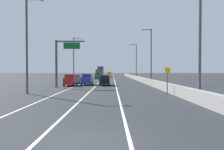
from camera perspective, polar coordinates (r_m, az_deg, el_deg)
name	(u,v)px	position (r m, az deg, el deg)	size (l,w,h in m)	color
ground_plane	(111,78)	(71.39, -0.40, -0.92)	(320.00, 320.00, 0.00)	#26282B
lane_stripe_left	(92,79)	(62.72, -5.53, -1.22)	(0.16, 130.00, 0.00)	silver
lane_stripe_center	(104,79)	(62.46, -2.33, -1.23)	(0.16, 130.00, 0.00)	silver
lane_stripe_right	(115,79)	(62.40, 0.88, -1.23)	(0.16, 130.00, 0.00)	silver
jersey_barrier_right	(143,80)	(47.90, 8.65, -1.33)	(0.60, 120.00, 1.10)	gray
overhead_sign_gantry	(62,58)	(33.39, -13.80, 4.73)	(4.68, 0.36, 7.50)	#47474C
speed_advisory_sign	(168,79)	(23.18, 15.47, -1.05)	(0.60, 0.11, 3.00)	#4C4C51
lamp_post_right_near	(198,28)	(19.25, 22.97, 11.93)	(2.14, 0.44, 11.02)	#4C4C51
lamp_post_right_second	(151,53)	(41.48, 10.82, 6.18)	(2.14, 0.44, 11.02)	#4C4C51
lamp_post_right_third	(137,59)	(64.32, 6.86, 4.42)	(2.14, 0.44, 11.02)	#4C4C51
lamp_post_left_near	(30,39)	(25.57, -21.94, 9.24)	(2.14, 0.44, 11.02)	#4C4C51
lamp_post_left_mid	(76,56)	(52.24, -10.15, 5.16)	(2.14, 0.44, 11.02)	#4C4C51
car_blue_0	(88,79)	(38.23, -6.67, -1.23)	(1.90, 4.24, 2.08)	#1E389E
car_gray_1	(77,79)	(43.95, -9.71, -1.04)	(2.11, 4.79, 1.89)	slate
car_green_2	(99,76)	(65.42, -3.70, -0.23)	(1.82, 4.45, 2.05)	#196033
car_yellow_3	(110,75)	(85.55, -0.53, 0.14)	(1.90, 4.36, 2.13)	gold
car_red_4	(71,80)	(36.81, -11.28, -1.38)	(1.89, 4.45, 2.04)	red
car_black_5	(106,80)	(37.16, -1.78, -1.45)	(1.92, 4.68, 1.87)	black
box_truck	(101,73)	(74.35, -3.06, 0.65)	(2.61, 9.86, 4.23)	#4C4C51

